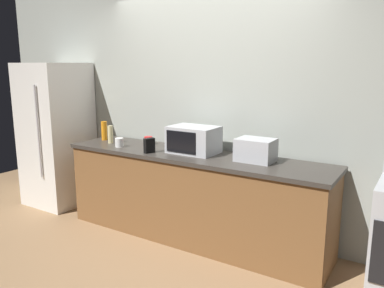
{
  "coord_description": "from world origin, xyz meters",
  "views": [
    {
      "loc": [
        1.99,
        -2.76,
        1.77
      ],
      "look_at": [
        0.0,
        0.4,
        1.0
      ],
      "focal_mm": 35.78,
      "sensor_mm": 36.0,
      "label": 1
    }
  ],
  "objects_px": {
    "microwave": "(194,140)",
    "mug_red": "(148,141)",
    "refrigerator": "(57,135)",
    "bottle_hand_soap": "(110,134)",
    "cordless_phone": "(149,146)",
    "bottle_dish_soap": "(104,131)",
    "toaster_oven": "(256,150)",
    "mug_white": "(119,142)"
  },
  "relations": [
    {
      "from": "toaster_oven",
      "to": "bottle_dish_soap",
      "type": "xyz_separation_m",
      "value": [
        -1.93,
        0.01,
        0.01
      ]
    },
    {
      "from": "cordless_phone",
      "to": "mug_red",
      "type": "distance_m",
      "value": 0.42
    },
    {
      "from": "microwave",
      "to": "mug_red",
      "type": "bearing_deg",
      "value": 172.47
    },
    {
      "from": "refrigerator",
      "to": "mug_white",
      "type": "relative_size",
      "value": 18.46
    },
    {
      "from": "mug_red",
      "to": "mug_white",
      "type": "distance_m",
      "value": 0.33
    },
    {
      "from": "cordless_phone",
      "to": "bottle_hand_soap",
      "type": "distance_m",
      "value": 0.7
    },
    {
      "from": "refrigerator",
      "to": "bottle_dish_soap",
      "type": "xyz_separation_m",
      "value": [
        0.78,
        0.07,
        0.11
      ]
    },
    {
      "from": "microwave",
      "to": "cordless_phone",
      "type": "relative_size",
      "value": 3.2
    },
    {
      "from": "mug_white",
      "to": "microwave",
      "type": "bearing_deg",
      "value": 12.61
    },
    {
      "from": "cordless_phone",
      "to": "bottle_dish_soap",
      "type": "distance_m",
      "value": 0.92
    },
    {
      "from": "cordless_phone",
      "to": "mug_white",
      "type": "bearing_deg",
      "value": -166.61
    },
    {
      "from": "cordless_phone",
      "to": "bottle_dish_soap",
      "type": "xyz_separation_m",
      "value": [
        -0.88,
        0.26,
        0.04
      ]
    },
    {
      "from": "mug_red",
      "to": "cordless_phone",
      "type": "bearing_deg",
      "value": -50.01
    },
    {
      "from": "cordless_phone",
      "to": "bottle_dish_soap",
      "type": "relative_size",
      "value": 0.68
    },
    {
      "from": "toaster_oven",
      "to": "mug_red",
      "type": "xyz_separation_m",
      "value": [
        -1.32,
        0.07,
        -0.06
      ]
    },
    {
      "from": "refrigerator",
      "to": "mug_red",
      "type": "relative_size",
      "value": 20.08
    },
    {
      "from": "cordless_phone",
      "to": "mug_red",
      "type": "bearing_deg",
      "value": 149.89
    },
    {
      "from": "refrigerator",
      "to": "microwave",
      "type": "height_order",
      "value": "refrigerator"
    },
    {
      "from": "refrigerator",
      "to": "mug_red",
      "type": "bearing_deg",
      "value": 5.51
    },
    {
      "from": "refrigerator",
      "to": "cordless_phone",
      "type": "height_order",
      "value": "refrigerator"
    },
    {
      "from": "bottle_dish_soap",
      "to": "cordless_phone",
      "type": "bearing_deg",
      "value": -16.29
    },
    {
      "from": "refrigerator",
      "to": "mug_white",
      "type": "bearing_deg",
      "value": -6.56
    },
    {
      "from": "bottle_hand_soap",
      "to": "mug_red",
      "type": "height_order",
      "value": "bottle_hand_soap"
    },
    {
      "from": "toaster_oven",
      "to": "bottle_hand_soap",
      "type": "xyz_separation_m",
      "value": [
        -1.73,
        -0.1,
        -0.0
      ]
    },
    {
      "from": "microwave",
      "to": "mug_white",
      "type": "xyz_separation_m",
      "value": [
        -0.83,
        -0.19,
        -0.09
      ]
    },
    {
      "from": "bottle_hand_soap",
      "to": "mug_white",
      "type": "distance_m",
      "value": 0.25
    },
    {
      "from": "refrigerator",
      "to": "mug_white",
      "type": "distance_m",
      "value": 1.21
    },
    {
      "from": "cordless_phone",
      "to": "bottle_dish_soap",
      "type": "bearing_deg",
      "value": -176.39
    },
    {
      "from": "bottle_hand_soap",
      "to": "mug_white",
      "type": "height_order",
      "value": "bottle_hand_soap"
    },
    {
      "from": "refrigerator",
      "to": "bottle_dish_soap",
      "type": "distance_m",
      "value": 0.79
    },
    {
      "from": "microwave",
      "to": "toaster_oven",
      "type": "height_order",
      "value": "microwave"
    },
    {
      "from": "bottle_dish_soap",
      "to": "mug_white",
      "type": "xyz_separation_m",
      "value": [
        0.43,
        -0.21,
        -0.06
      ]
    },
    {
      "from": "microwave",
      "to": "bottle_dish_soap",
      "type": "bearing_deg",
      "value": 179.14
    },
    {
      "from": "bottle_hand_soap",
      "to": "bottle_dish_soap",
      "type": "distance_m",
      "value": 0.23
    },
    {
      "from": "bottle_hand_soap",
      "to": "cordless_phone",
      "type": "bearing_deg",
      "value": -12.67
    },
    {
      "from": "toaster_oven",
      "to": "refrigerator",
      "type": "bearing_deg",
      "value": -178.72
    },
    {
      "from": "refrigerator",
      "to": "microwave",
      "type": "relative_size",
      "value": 3.75
    },
    {
      "from": "microwave",
      "to": "bottle_dish_soap",
      "type": "height_order",
      "value": "microwave"
    },
    {
      "from": "bottle_hand_soap",
      "to": "mug_red",
      "type": "xyz_separation_m",
      "value": [
        0.41,
        0.17,
        -0.06
      ]
    },
    {
      "from": "mug_red",
      "to": "mug_white",
      "type": "height_order",
      "value": "mug_white"
    },
    {
      "from": "toaster_oven",
      "to": "bottle_dish_soap",
      "type": "bearing_deg",
      "value": 179.8
    },
    {
      "from": "refrigerator",
      "to": "mug_white",
      "type": "height_order",
      "value": "refrigerator"
    }
  ]
}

